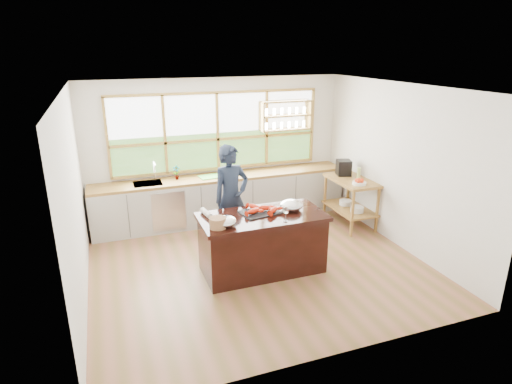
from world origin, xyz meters
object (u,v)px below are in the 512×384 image
espresso_machine (344,168)px  cook (231,198)px  wicker_basket (218,223)px  island (262,243)px

espresso_machine → cook: bearing=-151.3°
cook → wicker_basket: size_ratio=7.68×
island → wicker_basket: size_ratio=8.02×
island → espresso_machine: (2.19, 1.41, 0.59)m
island → cook: cook is taller
island → cook: size_ratio=1.04×
wicker_basket → cook: bearing=65.0°
cook → wicker_basket: bearing=-130.2°
island → wicker_basket: (-0.73, -0.22, 0.52)m
cook → espresso_machine: (2.39, 0.50, 0.16)m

